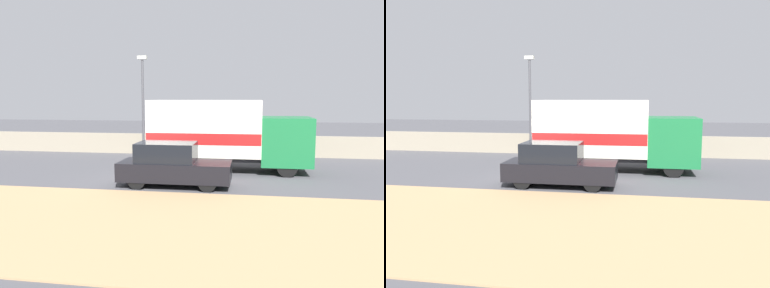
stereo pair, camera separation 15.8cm
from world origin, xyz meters
TOP-DOWN VIEW (x-y plane):
  - ground_plane at (0.00, 0.00)m, footprint 80.00×80.00m
  - dirt_shoulder_foreground at (0.00, -5.75)m, footprint 60.00×6.86m
  - stone_wall_backdrop at (0.00, 7.09)m, footprint 60.00×0.35m
  - street_lamp at (-2.51, 6.74)m, footprint 0.56×0.28m
  - box_truck at (2.66, 2.23)m, footprint 7.43×2.54m
  - car_hatchback at (0.97, -1.18)m, footprint 4.34×1.73m

SIDE VIEW (x-z plane):
  - ground_plane at x=0.00m, z-range 0.00..0.00m
  - dirt_shoulder_foreground at x=0.00m, z-range 0.00..0.04m
  - stone_wall_backdrop at x=0.00m, z-range 0.00..1.23m
  - car_hatchback at x=0.97m, z-range -0.02..1.69m
  - box_truck at x=2.66m, z-range 0.13..3.47m
  - street_lamp at x=-2.51m, z-range 0.53..6.47m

